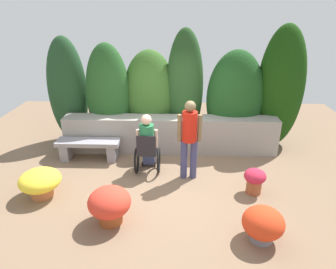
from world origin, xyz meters
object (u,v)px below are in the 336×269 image
object	(u,v)px
flower_pot_purple_near	(263,224)
flower_pot_terracotta_by_wall	(255,179)
stone_bench	(89,147)
person_standing_companion	(189,135)
flower_pot_red_accent	(110,204)
person_in_wheelchair	(147,145)
flower_pot_small_foreground	(40,182)

from	to	relation	value
flower_pot_purple_near	flower_pot_terracotta_by_wall	xyz separation A→B (m)	(0.17, 1.30, 0.01)
flower_pot_purple_near	flower_pot_terracotta_by_wall	size ratio (longest dim) A/B	1.27
stone_bench	flower_pot_purple_near	xyz separation A→B (m)	(3.39, -2.59, -0.03)
stone_bench	flower_pot_purple_near	size ratio (longest dim) A/B	2.27
person_standing_companion	flower_pot_red_accent	distance (m)	2.10
stone_bench	person_standing_companion	xyz separation A→B (m)	(2.31, -0.75, 0.65)
person_in_wheelchair	flower_pot_red_accent	size ratio (longest dim) A/B	1.87
flower_pot_purple_near	flower_pot_red_accent	bearing A→B (deg)	171.96
flower_pot_purple_near	flower_pot_terracotta_by_wall	world-z (taller)	flower_pot_purple_near
person_standing_companion	flower_pot_red_accent	world-z (taller)	person_standing_companion
person_standing_companion	flower_pot_terracotta_by_wall	world-z (taller)	person_standing_companion
flower_pot_red_accent	flower_pot_small_foreground	bearing A→B (deg)	154.00
flower_pot_terracotta_by_wall	flower_pot_small_foreground	size ratio (longest dim) A/B	0.66
flower_pot_purple_near	flower_pot_red_accent	world-z (taller)	flower_pot_red_accent
person_in_wheelchair	person_standing_companion	size ratio (longest dim) A/B	0.79
flower_pot_small_foreground	flower_pot_red_accent	bearing A→B (deg)	-26.00
flower_pot_terracotta_by_wall	flower_pot_red_accent	bearing A→B (deg)	-159.73
flower_pot_terracotta_by_wall	person_standing_companion	bearing A→B (deg)	156.59
stone_bench	person_in_wheelchair	world-z (taller)	person_in_wheelchair
stone_bench	flower_pot_terracotta_by_wall	distance (m)	3.79
person_in_wheelchair	flower_pot_small_foreground	xyz separation A→B (m)	(-1.93, -1.02, -0.31)
stone_bench	person_in_wheelchair	distance (m)	1.55
person_in_wheelchair	flower_pot_small_foreground	distance (m)	2.20
stone_bench	flower_pot_red_accent	xyz separation A→B (m)	(0.97, -2.25, 0.04)
flower_pot_purple_near	flower_pot_terracotta_by_wall	bearing A→B (deg)	82.58
person_in_wheelchair	flower_pot_purple_near	size ratio (longest dim) A/B	2.07
flower_pot_terracotta_by_wall	person_in_wheelchair	bearing A→B (deg)	160.01
stone_bench	person_standing_companion	world-z (taller)	person_standing_companion
stone_bench	flower_pot_red_accent	distance (m)	2.45
flower_pot_purple_near	stone_bench	bearing A→B (deg)	142.60
person_standing_companion	flower_pot_purple_near	bearing A→B (deg)	-45.21
stone_bench	flower_pot_terracotta_by_wall	xyz separation A→B (m)	(3.56, -1.29, -0.02)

